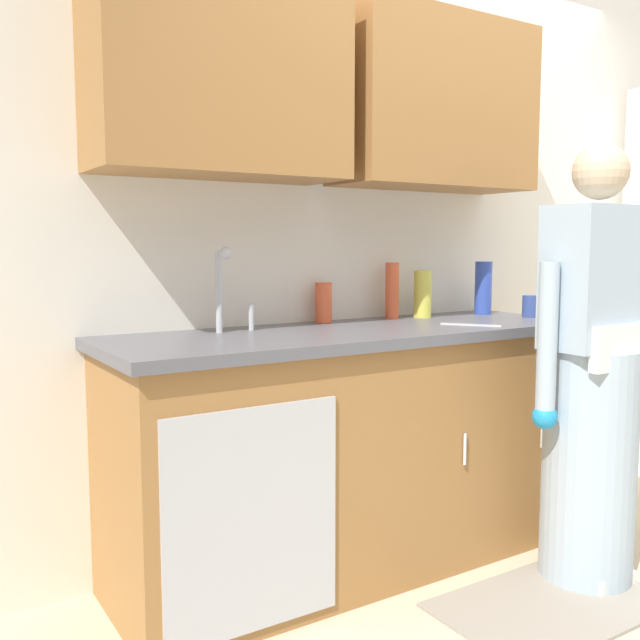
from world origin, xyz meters
TOP-DOWN VIEW (x-y plane):
  - ground_plane at (0.00, 0.00)m, footprint 9.00×9.00m
  - kitchen_wall_with_uppers at (-0.14, 0.99)m, footprint 4.80×0.44m
  - counter_cabinet at (-0.55, 0.70)m, footprint 1.90×0.62m
  - countertop at (-0.55, 0.70)m, footprint 1.96×0.66m
  - sink at (-1.01, 0.71)m, footprint 0.50×0.36m
  - person_at_sink at (0.12, 0.13)m, footprint 0.55×0.34m
  - floor_mat at (-0.17, 0.05)m, footprint 0.80×0.50m
  - bottle_cleaner_spray at (0.26, 0.84)m, footprint 0.08×0.08m
  - bottle_soap at (-0.07, 0.88)m, footprint 0.08×0.08m
  - bottle_water_tall at (-0.21, 0.91)m, footprint 0.06×0.06m
  - bottle_water_short at (-0.55, 0.93)m, footprint 0.07×0.07m
  - cup_by_sink at (0.35, 0.63)m, footprint 0.08×0.08m
  - knife_on_counter at (-0.11, 0.53)m, footprint 0.16×0.21m

SIDE VIEW (x-z plane):
  - ground_plane at x=0.00m, z-range 0.00..0.00m
  - floor_mat at x=-0.17m, z-range 0.00..0.01m
  - counter_cabinet at x=-0.55m, z-range 0.00..0.90m
  - person_at_sink at x=0.12m, z-range -0.12..1.50m
  - countertop at x=-0.55m, z-range 0.90..0.94m
  - sink at x=-1.01m, z-range 0.75..1.10m
  - knife_on_counter at x=-0.11m, z-range 0.94..0.95m
  - cup_by_sink at x=0.35m, z-range 0.94..1.04m
  - bottle_water_short at x=-0.55m, z-range 0.94..1.11m
  - bottle_soap at x=-0.07m, z-range 0.94..1.15m
  - bottle_cleaner_spray at x=0.26m, z-range 0.94..1.18m
  - bottle_water_tall at x=-0.21m, z-range 0.94..1.18m
  - kitchen_wall_with_uppers at x=-0.14m, z-range 0.13..2.83m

